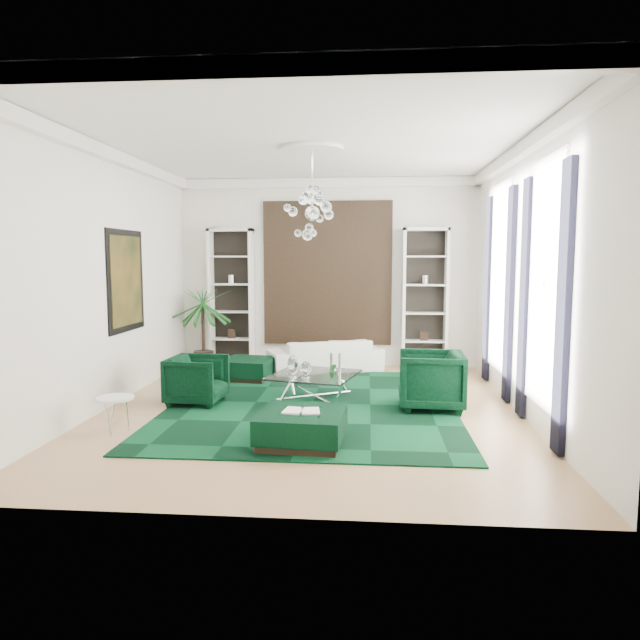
# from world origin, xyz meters

# --- Properties ---
(floor) EXTENTS (6.00, 7.00, 0.02)m
(floor) POSITION_xyz_m (0.00, 0.00, -0.01)
(floor) COLOR tan
(floor) RESTS_ON ground
(ceiling) EXTENTS (6.00, 7.00, 0.02)m
(ceiling) POSITION_xyz_m (0.00, 0.00, 3.81)
(ceiling) COLOR white
(ceiling) RESTS_ON ground
(wall_back) EXTENTS (6.00, 0.02, 3.80)m
(wall_back) POSITION_xyz_m (0.00, 3.51, 1.90)
(wall_back) COLOR silver
(wall_back) RESTS_ON ground
(wall_front) EXTENTS (6.00, 0.02, 3.80)m
(wall_front) POSITION_xyz_m (0.00, -3.51, 1.90)
(wall_front) COLOR silver
(wall_front) RESTS_ON ground
(wall_left) EXTENTS (0.02, 7.00, 3.80)m
(wall_left) POSITION_xyz_m (-3.01, 0.00, 1.90)
(wall_left) COLOR silver
(wall_left) RESTS_ON ground
(wall_right) EXTENTS (0.02, 7.00, 3.80)m
(wall_right) POSITION_xyz_m (3.01, 0.00, 1.90)
(wall_right) COLOR silver
(wall_right) RESTS_ON ground
(crown_molding) EXTENTS (6.00, 7.00, 0.18)m
(crown_molding) POSITION_xyz_m (0.00, 0.00, 3.70)
(crown_molding) COLOR white
(crown_molding) RESTS_ON ceiling
(ceiling_medallion) EXTENTS (0.90, 0.90, 0.05)m
(ceiling_medallion) POSITION_xyz_m (0.00, 0.30, 3.77)
(ceiling_medallion) COLOR white
(ceiling_medallion) RESTS_ON ceiling
(tapestry) EXTENTS (2.50, 0.06, 2.80)m
(tapestry) POSITION_xyz_m (0.00, 3.46, 1.90)
(tapestry) COLOR black
(tapestry) RESTS_ON wall_back
(shelving_left) EXTENTS (0.90, 0.38, 2.80)m
(shelving_left) POSITION_xyz_m (-1.95, 3.31, 1.40)
(shelving_left) COLOR white
(shelving_left) RESTS_ON floor
(shelving_right) EXTENTS (0.90, 0.38, 2.80)m
(shelving_right) POSITION_xyz_m (1.95, 3.31, 1.40)
(shelving_right) COLOR white
(shelving_right) RESTS_ON floor
(painting) EXTENTS (0.04, 1.30, 1.60)m
(painting) POSITION_xyz_m (-2.97, 0.60, 1.85)
(painting) COLOR black
(painting) RESTS_ON wall_left
(window_near) EXTENTS (0.03, 1.10, 2.90)m
(window_near) POSITION_xyz_m (2.99, -0.90, 1.90)
(window_near) COLOR white
(window_near) RESTS_ON wall_right
(curtain_near_a) EXTENTS (0.07, 0.30, 3.25)m
(curtain_near_a) POSITION_xyz_m (2.96, -1.68, 1.65)
(curtain_near_a) COLOR black
(curtain_near_a) RESTS_ON floor
(curtain_near_b) EXTENTS (0.07, 0.30, 3.25)m
(curtain_near_b) POSITION_xyz_m (2.96, -0.12, 1.65)
(curtain_near_b) COLOR black
(curtain_near_b) RESTS_ON floor
(window_far) EXTENTS (0.03, 1.10, 2.90)m
(window_far) POSITION_xyz_m (2.99, 1.50, 1.90)
(window_far) COLOR white
(window_far) RESTS_ON wall_right
(curtain_far_a) EXTENTS (0.07, 0.30, 3.25)m
(curtain_far_a) POSITION_xyz_m (2.96, 0.72, 1.65)
(curtain_far_a) COLOR black
(curtain_far_a) RESTS_ON floor
(curtain_far_b) EXTENTS (0.07, 0.30, 3.25)m
(curtain_far_b) POSITION_xyz_m (2.96, 2.28, 1.65)
(curtain_far_b) COLOR black
(curtain_far_b) RESTS_ON floor
(rug) EXTENTS (4.20, 5.00, 0.02)m
(rug) POSITION_xyz_m (0.00, 0.30, 0.01)
(rug) COLOR black
(rug) RESTS_ON floor
(sofa) EXTENTS (2.33, 1.62, 0.63)m
(sofa) POSITION_xyz_m (0.00, 2.85, 0.32)
(sofa) COLOR white
(sofa) RESTS_ON floor
(armchair_left) EXTENTS (0.87, 0.85, 0.74)m
(armchair_left) POSITION_xyz_m (-1.75, 0.20, 0.37)
(armchair_left) COLOR black
(armchair_left) RESTS_ON floor
(armchair_right) EXTENTS (0.98, 0.96, 0.85)m
(armchair_right) POSITION_xyz_m (1.75, 0.20, 0.43)
(armchair_right) COLOR black
(armchair_right) RESTS_ON floor
(coffee_table) EXTENTS (1.49, 1.49, 0.42)m
(coffee_table) POSITION_xyz_m (0.00, 0.55, 0.21)
(coffee_table) COLOR white
(coffee_table) RESTS_ON floor
(ottoman_side) EXTENTS (0.96, 0.96, 0.38)m
(ottoman_side) POSITION_xyz_m (-1.35, 2.00, 0.19)
(ottoman_side) COLOR black
(ottoman_side) RESTS_ON floor
(ottoman_front) EXTENTS (1.06, 1.06, 0.40)m
(ottoman_front) POSITION_xyz_m (0.05, -1.55, 0.20)
(ottoman_front) COLOR black
(ottoman_front) RESTS_ON floor
(book) EXTENTS (0.44, 0.29, 0.03)m
(book) POSITION_xyz_m (0.05, -1.55, 0.41)
(book) COLOR white
(book) RESTS_ON ottoman_front
(side_table) EXTENTS (0.54, 0.54, 0.45)m
(side_table) POSITION_xyz_m (-2.35, -1.30, 0.22)
(side_table) COLOR white
(side_table) RESTS_ON floor
(palm) EXTENTS (1.69, 1.69, 2.14)m
(palm) POSITION_xyz_m (-2.45, 2.95, 1.07)
(palm) COLOR #19591E
(palm) RESTS_ON floor
(chandelier) EXTENTS (1.03, 1.03, 0.80)m
(chandelier) POSITION_xyz_m (0.00, 0.30, 2.85)
(chandelier) COLOR white
(chandelier) RESTS_ON ceiling
(table_plant) EXTENTS (0.13, 0.11, 0.21)m
(table_plant) POSITION_xyz_m (0.30, 0.30, 0.53)
(table_plant) COLOR #19591E
(table_plant) RESTS_ON coffee_table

